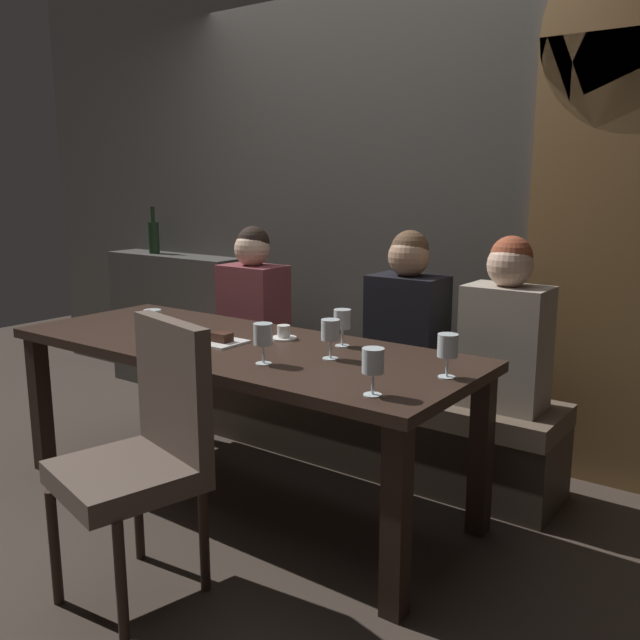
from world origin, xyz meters
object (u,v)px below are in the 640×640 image
Objects in this scene: wine_glass_end_left at (373,363)px; dessert_plate at (221,340)px; wine_bottle_dark_red at (154,236)px; wine_glass_center_back at (263,336)px; dining_table at (237,362)px; diner_far_end at (507,328)px; wine_glass_near_left at (153,321)px; espresso_cup at (284,333)px; banquette_bench at (327,410)px; fork_on_table at (200,338)px; diner_bearded at (407,314)px; diner_redhead at (253,297)px; chair_near_side at (146,442)px; wine_glass_end_right at (330,332)px; wine_glass_far_left at (342,321)px; wine_glass_center_front at (448,348)px.

wine_glass_end_left is 0.97m from dessert_plate.
wine_bottle_dark_red is 1.99× the size of wine_glass_center_back.
dining_table is 1.21m from diner_far_end.
wine_glass_near_left is (-1.23, -0.95, 0.04)m from diner_far_end.
dessert_plate is at bearing -125.42° from espresso_cup.
diner_far_end reaches higher than banquette_bench.
banquette_bench is 1.14m from wine_glass_center_back.
banquette_bench is 1.47m from wine_glass_end_left.
espresso_cup is 0.71× the size of fork_on_table.
diner_bearded is 4.70× the size of wine_glass_end_left.
dessert_plate is (0.45, -0.72, -0.05)m from diner_redhead.
chair_near_side reaches higher than dessert_plate.
wine_glass_end_left reaches higher than banquette_bench.
banquette_bench is 0.76m from diner_redhead.
wine_glass_near_left is at bearing -104.42° from banquette_bench.
diner_far_end is at bearing 62.42° from chair_near_side.
wine_glass_center_back is at bearing -28.46° from fork_on_table.
diner_far_end reaches higher than fork_on_table.
fork_on_table is (1.54, -1.06, -0.33)m from wine_bottle_dark_red.
wine_glass_center_back is 0.86× the size of dessert_plate.
wine_bottle_dark_red is at bearing 169.48° from banquette_bench.
banquette_bench is 15.24× the size of wine_glass_end_right.
wine_glass_end_left is 1.00× the size of wine_glass_far_left.
wine_glass_center_back reaches higher than dining_table.
wine_glass_near_left is 0.31m from dessert_plate.
wine_glass_far_left is at bearing 8.24° from espresso_cup.
diner_bearded is at bearing 2.20° from banquette_bench.
wine_bottle_dark_red reaches higher than chair_near_side.
wine_glass_far_left is 1.37× the size of espresso_cup.
chair_near_side reaches higher than wine_glass_near_left.
wine_glass_end_left is at bearing -26.51° from wine_bottle_dark_red.
chair_near_side is at bearing -109.02° from wine_glass_end_right.
wine_glass_end_right is 0.70m from fork_on_table.
wine_glass_center_front is 0.36m from wine_glass_end_left.
espresso_cup is at bearing 97.69° from chair_near_side.
wine_glass_end_right is at bearing -87.51° from diner_bearded.
diner_far_end is at bearing 91.64° from wine_glass_center_front.
wine_glass_end_left is at bearing -47.89° from banquette_bench.
wine_bottle_dark_red reaches higher than diner_far_end.
wine_bottle_dark_red is 1.99× the size of wine_glass_end_left.
dining_table is 0.82m from banquette_bench.
banquette_bench is at bearing 147.25° from wine_glass_center_front.
diner_far_end is (0.98, 0.69, 0.16)m from dining_table.
espresso_cup is at bearing -24.24° from wine_bottle_dark_red.
diner_far_end is at bearing 0.66° from diner_redhead.
wine_bottle_dark_red is (-1.73, 1.02, 0.42)m from dining_table.
banquette_bench is at bearing 75.58° from wine_glass_near_left.
diner_bearded is 4.06× the size of dessert_plate.
wine_glass_center_back is 0.42m from dessert_plate.
wine_glass_center_front is at bearing -19.46° from wine_bottle_dark_red.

